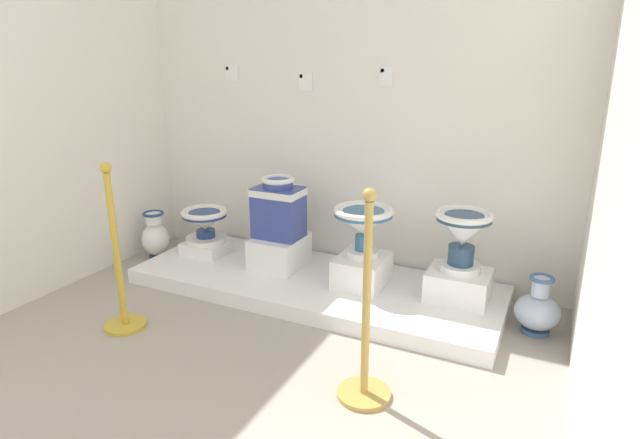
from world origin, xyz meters
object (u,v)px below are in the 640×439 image
info_placard_second (305,82)px  antique_toilet_broad_patterned (463,232)px  plinth_block_tall_cobalt (362,270)px  stanchion_post_near_right (365,341)px  plinth_block_broad_patterned (458,285)px  decorative_vase_companion (538,310)px  info_placard_third (386,76)px  info_placard_first (231,73)px  decorative_vase_spare (155,237)px  plinth_block_squat_floral (207,247)px  stanchion_post_near_left (120,280)px  plinth_block_central_ornate (280,251)px  antique_toilet_squat_floral (205,221)px  antique_toilet_tall_cobalt (363,222)px  antique_toilet_central_ornate (278,207)px

info_placard_second → antique_toilet_broad_patterned: bearing=-16.7°
plinth_block_tall_cobalt → stanchion_post_near_right: bearing=-68.0°
plinth_block_broad_patterned → decorative_vase_companion: size_ratio=1.05×
info_placard_third → decorative_vase_companion: info_placard_third is taller
antique_toilet_broad_patterned → info_placard_first: info_placard_first is taller
antique_toilet_broad_patterned → decorative_vase_spare: bearing=-178.0°
decorative_vase_companion → plinth_block_squat_floral: bearing=-179.8°
stanchion_post_near_left → decorative_vase_companion: bearing=24.2°
plinth_block_central_ornate → plinth_block_broad_patterned: 1.32m
antique_toilet_squat_floral → plinth_block_tall_cobalt: size_ratio=0.95×
antique_toilet_squat_floral → info_placard_third: bearing=18.2°
plinth_block_squat_floral → antique_toilet_tall_cobalt: (1.32, -0.01, 0.40)m
plinth_block_squat_floral → stanchion_post_near_left: stanchion_post_near_left is taller
info_placard_second → decorative_vase_spare: (-1.16, -0.48, -1.24)m
stanchion_post_near_right → antique_toilet_broad_patterned: bearing=77.8°
info_placard_second → antique_toilet_tall_cobalt: bearing=-34.0°
decorative_vase_spare → stanchion_post_near_right: (2.22, -0.98, 0.12)m
antique_toilet_squat_floral → info_placard_second: bearing=32.3°
plinth_block_central_ornate → stanchion_post_near_left: (-0.50, -1.06, 0.09)m
stanchion_post_near_right → plinth_block_squat_floral: bearing=149.3°
plinth_block_central_ornate → antique_toilet_broad_patterned: antique_toilet_broad_patterned is taller
info_placard_third → decorative_vase_spare: info_placard_third is taller
antique_toilet_central_ornate → plinth_block_broad_patterned: size_ratio=1.16×
plinth_block_tall_cobalt → stanchion_post_near_left: (-1.17, -1.02, 0.11)m
antique_toilet_squat_floral → antique_toilet_central_ornate: 0.68m
antique_toilet_central_ornate → info_placard_third: (0.65, 0.40, 0.91)m
plinth_block_squat_floral → antique_toilet_tall_cobalt: bearing=-0.5°
info_placard_first → decorative_vase_companion: bearing=-9.8°
antique_toilet_central_ornate → info_placard_second: info_placard_second is taller
info_placard_second → stanchion_post_near_left: bearing=-109.8°
plinth_block_central_ornate → antique_toilet_tall_cobalt: (0.67, -0.04, 0.33)m
plinth_block_tall_cobalt → plinth_block_squat_floral: bearing=179.5°
antique_toilet_central_ornate → info_placard_first: bearing=147.8°
plinth_block_central_ornate → info_placard_first: 1.46m
plinth_block_broad_patterned → info_placard_first: info_placard_first is taller
info_placard_third → stanchion_post_near_right: (0.44, -1.46, -1.17)m
plinth_block_broad_patterned → decorative_vase_companion: decorative_vase_companion is taller
plinth_block_central_ornate → info_placard_first: size_ratio=3.40×
antique_toilet_central_ornate → antique_toilet_tall_cobalt: 0.67m
plinth_block_central_ornate → info_placard_second: 1.27m
decorative_vase_companion → stanchion_post_near_right: 1.27m
plinth_block_squat_floral → decorative_vase_spare: bearing=-174.2°
plinth_block_broad_patterned → plinth_block_central_ornate: bearing=-179.6°
plinth_block_squat_floral → plinth_block_central_ornate: (0.65, 0.03, 0.07)m
stanchion_post_near_right → info_placard_third: bearing=106.8°
antique_toilet_broad_patterned → stanchion_post_near_left: size_ratio=0.38×
plinth_block_broad_patterned → info_placard_third: (-0.67, 0.39, 1.27)m
antique_toilet_tall_cobalt → stanchion_post_near_left: bearing=-139.1°
stanchion_post_near_left → decorative_vase_spare: bearing=122.9°
info_placard_third → antique_toilet_central_ornate: bearing=-148.4°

